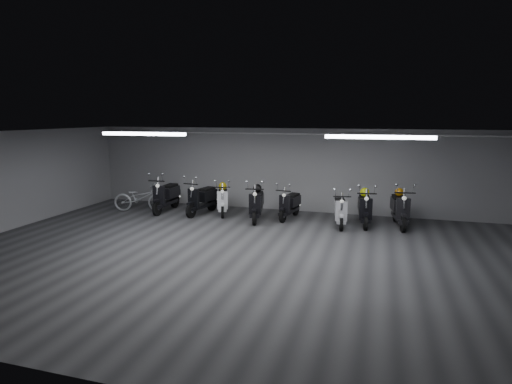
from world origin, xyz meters
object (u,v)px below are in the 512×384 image
(scooter_9, at_px, (400,203))
(helmet_2, at_px, (365,192))
(scooter_7, at_px, (365,204))
(helmet_1, at_px, (399,192))
(helmet_3, at_px, (257,188))
(helmet_0, at_px, (223,186))
(scooter_2, at_px, (223,196))
(scooter_3, at_px, (257,199))
(bicycle, at_px, (140,195))
(scooter_6, at_px, (340,206))
(scooter_0, at_px, (166,191))
(scooter_1, at_px, (202,194))
(scooter_5, at_px, (290,200))

(scooter_9, height_order, helmet_2, scooter_9)
(scooter_7, xyz_separation_m, helmet_1, (0.96, 0.38, 0.33))
(scooter_9, xyz_separation_m, helmet_3, (-4.28, -0.21, 0.27))
(scooter_9, bearing_deg, helmet_0, 170.09)
(scooter_2, height_order, helmet_2, scooter_2)
(scooter_3, xyz_separation_m, helmet_0, (-1.38, 0.68, 0.23))
(helmet_0, bearing_deg, helmet_1, 0.32)
(scooter_3, bearing_deg, helmet_2, -0.31)
(scooter_3, bearing_deg, helmet_3, 90.00)
(scooter_3, height_order, bicycle, scooter_3)
(bicycle, height_order, helmet_1, bicycle)
(scooter_7, relative_size, scooter_9, 0.95)
(scooter_2, distance_m, helmet_1, 5.52)
(scooter_3, xyz_separation_m, scooter_6, (2.56, 0.02, -0.06))
(scooter_0, xyz_separation_m, scooter_7, (6.52, 0.04, -0.05))
(scooter_1, xyz_separation_m, scooter_7, (5.20, 0.05, -0.02))
(scooter_7, bearing_deg, helmet_2, 90.00)
(scooter_0, height_order, scooter_3, scooter_0)
(scooter_9, xyz_separation_m, helmet_2, (-1.02, 0.12, 0.26))
(scooter_1, distance_m, helmet_1, 6.19)
(scooter_6, bearing_deg, scooter_9, 5.41)
(scooter_7, relative_size, helmet_2, 6.46)
(helmet_2, xyz_separation_m, helmet_3, (-3.26, -0.33, 0.02))
(helmet_0, bearing_deg, scooter_2, -69.90)
(scooter_0, xyz_separation_m, scooter_2, (1.98, 0.18, -0.09))
(scooter_5, relative_size, helmet_3, 6.06)
(helmet_0, bearing_deg, scooter_5, -4.86)
(scooter_1, xyz_separation_m, scooter_5, (2.91, 0.20, -0.07))
(scooter_1, xyz_separation_m, scooter_6, (4.52, -0.26, -0.06))
(helmet_0, xyz_separation_m, helmet_1, (5.58, 0.03, 0.08))
(scooter_9, distance_m, bicycle, 8.43)
(scooter_3, relative_size, helmet_3, 6.71)
(helmet_3, bearing_deg, scooter_1, 179.02)
(scooter_7, bearing_deg, helmet_0, 169.61)
(helmet_1, bearing_deg, scooter_2, -177.42)
(scooter_6, height_order, scooter_7, scooter_7)
(scooter_1, bearing_deg, scooter_3, 2.80)
(scooter_7, height_order, helmet_0, scooter_7)
(helmet_3, bearing_deg, scooter_2, 170.28)
(scooter_3, distance_m, helmet_3, 0.39)
(scooter_2, height_order, scooter_9, scooter_9)
(scooter_2, height_order, scooter_3, scooter_3)
(helmet_1, bearing_deg, scooter_5, -175.98)
(scooter_2, bearing_deg, scooter_9, -20.19)
(scooter_3, height_order, helmet_2, scooter_3)
(helmet_1, bearing_deg, bicycle, -175.96)
(scooter_0, bearing_deg, scooter_7, -0.67)
(helmet_3, bearing_deg, helmet_1, 6.23)
(scooter_2, bearing_deg, bicycle, 166.70)
(bicycle, bearing_deg, scooter_7, -104.21)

